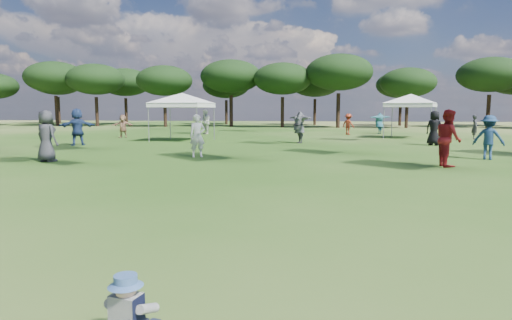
{
  "coord_description": "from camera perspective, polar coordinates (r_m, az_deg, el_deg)",
  "views": [
    {
      "loc": [
        0.99,
        -1.25,
        1.82
      ],
      "look_at": [
        0.38,
        3.1,
        1.31
      ],
      "focal_mm": 30.0,
      "sensor_mm": 36.0,
      "label": 1
    }
  ],
  "objects": [
    {
      "name": "tree_line",
      "position": [
        48.81,
        9.76,
        10.79
      ],
      "size": [
        108.78,
        17.63,
        7.77
      ],
      "color": "black",
      "rests_on": "ground"
    },
    {
      "name": "festival_crowd",
      "position": [
        24.03,
        7.19,
        4.36
      ],
      "size": [
        28.62,
        21.41,
        1.92
      ],
      "color": "black",
      "rests_on": "ground"
    },
    {
      "name": "toddler",
      "position": [
        3.67,
        -16.62,
        -18.95
      ],
      "size": [
        0.41,
        0.45,
        0.57
      ],
      "rotation": [
        0.0,
        0.0,
        -0.22
      ],
      "color": "black",
      "rests_on": "ground"
    },
    {
      "name": "tent_right",
      "position": [
        29.86,
        19.97,
        8.04
      ],
      "size": [
        5.67,
        5.67,
        3.18
      ],
      "rotation": [
        0.0,
        0.0,
        -0.35
      ],
      "color": "gray",
      "rests_on": "ground"
    },
    {
      "name": "tent_left",
      "position": [
        25.95,
        -9.82,
        8.53
      ],
      "size": [
        6.28,
        6.28,
        3.14
      ],
      "rotation": [
        0.0,
        0.0,
        -0.09
      ],
      "color": "gray",
      "rests_on": "ground"
    }
  ]
}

